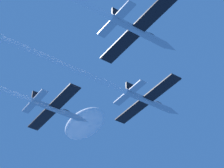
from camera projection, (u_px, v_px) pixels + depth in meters
jet_lead at (82, 72)px, 92.01m from camera, size 20.26×62.16×3.36m
cloud_wispy at (85, 124)px, 176.42m from camera, size 22.47×12.36×7.87m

